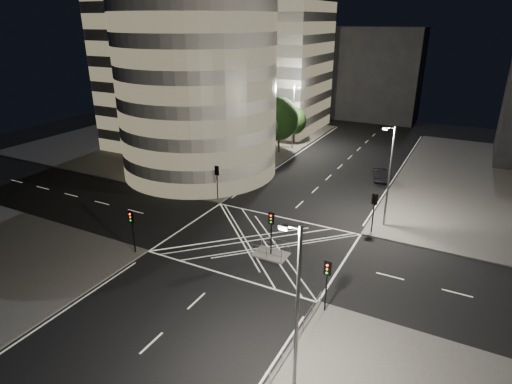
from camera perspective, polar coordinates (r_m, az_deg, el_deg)
The scene contains 24 objects.
ground at distance 40.04m, azimuth 0.35°, elevation -6.79°, with size 120.00×120.00×0.00m, color black.
sidewalk_far_left at distance 76.07m, azimuth -9.83°, elevation 7.08°, with size 42.00×42.00×0.15m, color #4A4745.
central_island at distance 38.06m, azimuth 2.00°, elevation -8.32°, with size 3.00×2.00×0.15m, color slate.
office_tower_curved at distance 62.37m, azimuth -9.01°, elevation 15.67°, with size 30.00×29.00×27.20m.
office_block_rear at distance 82.89m, azimuth 0.20°, elevation 16.40°, with size 24.00×16.00×22.00m, color gray.
building_far_end at distance 91.98m, azimuth 15.43°, elevation 14.86°, with size 18.00×8.00×18.00m, color black.
tree_a at distance 50.39m, azimuth -5.57°, elevation 4.85°, with size 3.91×3.91×6.61m.
tree_b at distance 55.15m, azimuth -2.18°, elevation 7.05°, with size 4.19×4.19×7.33m.
tree_c at distance 60.25m, azimuth 0.68°, elevation 8.42°, with size 4.65×4.65×7.65m.
tree_d at distance 65.45m, azimuth 3.10°, elevation 9.74°, with size 5.73×5.73×8.54m.
tree_e at distance 71.15m, azimuth 5.13°, elevation 9.42°, with size 3.90×3.90×5.96m.
traffic_signal_fl at distance 48.27m, azimuth -5.22°, elevation 2.10°, with size 0.55×0.22×4.00m.
traffic_signal_nl at distance 38.49m, azimuth -16.20°, elevation -4.10°, with size 0.55×0.22×4.00m.
traffic_signal_fr at distance 41.99m, azimuth 15.47°, elevation -1.78°, with size 0.55×0.22×4.00m.
traffic_signal_nr at distance 30.26m, azimuth 9.45°, elevation -11.10°, with size 0.55×0.22×4.00m.
traffic_signal_island at distance 36.71m, azimuth 2.06°, elevation -4.50°, with size 0.55×0.22×4.00m.
street_lamp_left_near at distance 52.00m, azimuth -2.81°, elevation 6.67°, with size 1.25×0.25×10.00m.
street_lamp_left_far at distance 67.69m, azimuth 5.02°, elevation 10.23°, with size 1.25×0.25×10.00m.
street_lamp_right_far at distance 42.98m, azimuth 17.31°, elevation 2.33°, with size 1.25×0.25×10.00m.
street_lamp_right_near at distance 22.99m, azimuth 5.40°, elevation -14.86°, with size 1.25×0.25×10.00m.
railing_near_right at distance 27.72m, azimuth 4.29°, elevation -20.19°, with size 0.06×11.70×1.10m, color slate.
railing_island_south at distance 37.04m, azimuth 1.40°, elevation -8.12°, with size 2.80×0.06×1.10m, color slate.
railing_island_north at distance 38.46m, azimuth 2.60°, elevation -6.92°, with size 2.80×0.06×1.10m, color slate.
sedan at distance 57.51m, azimuth 16.21°, elevation 2.31°, with size 1.57×4.51×1.49m, color black.
Camera 1 is at (16.09, -31.17, 19.31)m, focal length 30.00 mm.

